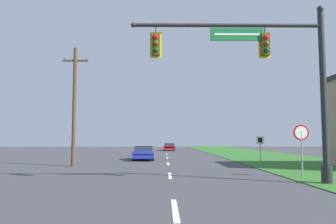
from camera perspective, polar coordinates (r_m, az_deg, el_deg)
name	(u,v)px	position (r m, az deg, el deg)	size (l,w,h in m)	color
grass_verge_right	(273,158)	(34.50, 17.75, -7.56)	(10.00, 110.00, 0.04)	#2D6626
road_center_line	(168,164)	(24.79, 0.03, -9.01)	(0.16, 34.80, 0.01)	silver
signal_mast	(276,75)	(14.56, 18.27, 6.14)	(8.33, 0.47, 7.51)	#232326
car_ahead	(144,153)	(29.65, -4.27, -7.14)	(1.99, 4.65, 1.19)	black
far_car	(169,147)	(53.98, 0.21, -6.08)	(1.82, 4.54, 1.19)	black
stop_sign	(301,139)	(17.26, 22.19, -4.33)	(0.76, 0.07, 2.50)	gray
route_sign_post	(260,143)	(25.11, 15.76, -5.30)	(0.55, 0.06, 2.03)	gray
utility_pole_near	(74,104)	(23.58, -16.00, 1.33)	(1.80, 0.26, 8.23)	#4C3823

